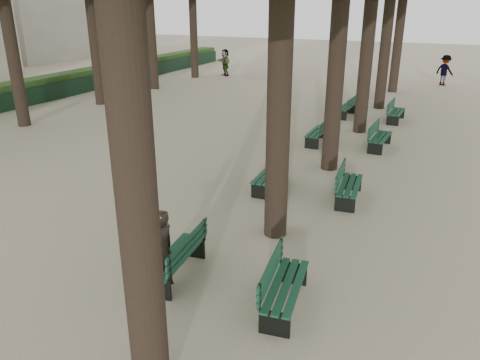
% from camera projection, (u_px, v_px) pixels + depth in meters
% --- Properties ---
extents(ground, '(120.00, 120.00, 0.00)m').
position_uv_depth(ground, '(147.00, 285.00, 8.95)').
color(ground, tan).
rests_on(ground, ground).
extents(bench_left_0, '(0.74, 1.85, 0.92)m').
position_uv_depth(bench_left_0, '(177.00, 264.00, 9.15)').
color(bench_left_0, black).
rests_on(bench_left_0, ground).
extents(bench_left_1, '(0.65, 1.82, 0.92)m').
position_uv_depth(bench_left_1, '(269.00, 180.00, 13.43)').
color(bench_left_1, black).
rests_on(bench_left_1, ground).
extents(bench_left_2, '(0.57, 1.80, 0.92)m').
position_uv_depth(bench_left_2, '(317.00, 136.00, 17.74)').
color(bench_left_2, black).
rests_on(bench_left_2, ground).
extents(bench_left_3, '(0.65, 1.82, 0.92)m').
position_uv_depth(bench_left_3, '(346.00, 111.00, 21.83)').
color(bench_left_3, black).
rests_on(bench_left_3, ground).
extents(bench_right_0, '(0.79, 1.86, 0.92)m').
position_uv_depth(bench_right_0, '(285.00, 294.00, 8.20)').
color(bench_right_0, black).
rests_on(bench_right_0, ground).
extents(bench_right_1, '(0.73, 1.84, 0.92)m').
position_uv_depth(bench_right_1, '(349.00, 191.00, 12.64)').
color(bench_right_1, black).
rests_on(bench_right_1, ground).
extents(bench_right_2, '(0.66, 1.83, 0.92)m').
position_uv_depth(bench_right_2, '(380.00, 142.00, 17.08)').
color(bench_right_2, black).
rests_on(bench_right_2, ground).
extents(bench_right_3, '(0.64, 1.82, 0.92)m').
position_uv_depth(bench_right_3, '(396.00, 116.00, 20.92)').
color(bench_right_3, black).
rests_on(bench_right_3, ground).
extents(man_with_map, '(0.65, 0.69, 1.60)m').
position_uv_depth(man_with_map, '(162.00, 250.00, 8.61)').
color(man_with_map, black).
rests_on(man_with_map, ground).
extents(pedestrian_b, '(1.23, 0.99, 1.89)m').
position_uv_depth(pedestrian_b, '(445.00, 70.00, 29.69)').
color(pedestrian_b, '#262628').
rests_on(pedestrian_b, ground).
extents(pedestrian_e, '(1.59, 1.38, 1.87)m').
position_uv_depth(pedestrian_e, '(225.00, 62.00, 33.53)').
color(pedestrian_e, '#262628').
rests_on(pedestrian_e, ground).
extents(fence, '(0.08, 42.00, 0.90)m').
position_uv_depth(fence, '(28.00, 97.00, 23.93)').
color(fence, black).
rests_on(fence, ground).
extents(hedge, '(1.20, 42.00, 1.20)m').
position_uv_depth(hedge, '(17.00, 93.00, 24.15)').
color(hedge, '#203D15').
rests_on(hedge, ground).
extents(building_far, '(12.00, 16.00, 7.00)m').
position_uv_depth(building_far, '(43.00, 18.00, 45.93)').
color(building_far, '#B7B2A3').
rests_on(building_far, ground).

